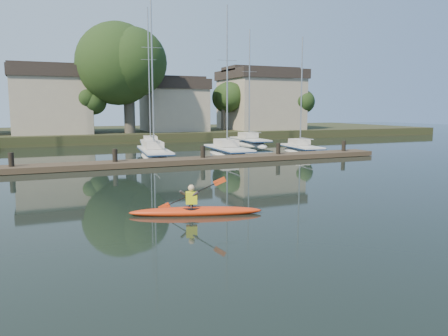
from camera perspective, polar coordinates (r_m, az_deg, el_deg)
name	(u,v)px	position (r m, az deg, el deg)	size (l,w,h in m)	color
ground	(256,210)	(16.55, 4.23, -5.44)	(160.00, 160.00, 0.00)	black
kayak	(195,210)	(15.74, -3.78, -5.43)	(4.73, 2.07, 1.53)	red
dock	(161,162)	(29.48, -8.26, 0.77)	(34.00, 2.00, 1.80)	#493629
sailboat_2	(155,159)	(34.76, -9.06, 1.18)	(2.94, 8.88, 14.43)	silver
sailboat_3	(228,157)	(35.79, 0.53, 1.44)	(2.54, 8.27, 13.19)	silver
sailboat_4	(301,154)	(38.51, 10.00, 1.81)	(2.60, 6.61, 10.95)	silver
sailboat_6	(151,149)	(42.73, -9.53, 2.42)	(3.51, 9.17, 14.27)	silver
sailboat_7	(250,146)	(46.10, 3.38, 2.87)	(2.57, 8.22, 13.09)	silver
shore	(118,113)	(55.35, -13.67, 7.04)	(90.00, 25.25, 12.75)	#243018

